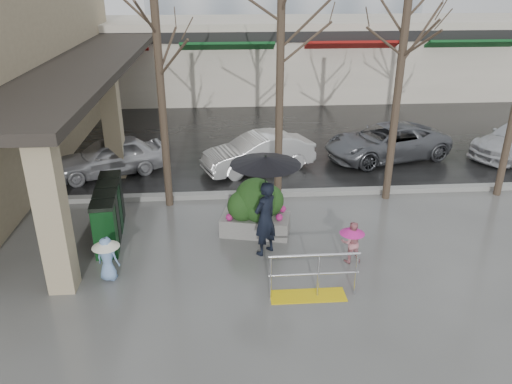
{
  "coord_description": "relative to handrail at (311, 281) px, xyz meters",
  "views": [
    {
      "loc": [
        -0.43,
        -9.84,
        6.28
      ],
      "look_at": [
        0.39,
        1.39,
        1.3
      ],
      "focal_mm": 35.0,
      "sensor_mm": 36.0,
      "label": 1
    }
  ],
  "objects": [
    {
      "name": "tree_midwest",
      "position": [
        -0.16,
        4.8,
        4.86
      ],
      "size": [
        3.2,
        3.2,
        7.0
      ],
      "color": "#382B21",
      "rests_on": "ground"
    },
    {
      "name": "ground",
      "position": [
        -1.36,
        1.2,
        -0.38
      ],
      "size": [
        120.0,
        120.0,
        0.0
      ],
      "primitive_type": "plane",
      "color": "#51514F",
      "rests_on": "ground"
    },
    {
      "name": "news_boxes",
      "position": [
        -4.69,
        2.97,
        0.31
      ],
      "size": [
        0.78,
        2.49,
        1.37
      ],
      "rotation": [
        0.0,
        0.0,
        0.09
      ],
      "color": "#0C3814",
      "rests_on": "ground"
    },
    {
      "name": "storefront_row",
      "position": [
        0.64,
        19.17,
        1.64
      ],
      "size": [
        34.0,
        6.74,
        4.0
      ],
      "color": "beige",
      "rests_on": "ground"
    },
    {
      "name": "woman",
      "position": [
        -0.81,
        1.85,
        1.23
      ],
      "size": [
        1.63,
        1.63,
        2.53
      ],
      "rotation": [
        0.0,
        0.0,
        3.89
      ],
      "color": "black",
      "rests_on": "ground"
    },
    {
      "name": "handrail",
      "position": [
        0.0,
        0.0,
        0.0
      ],
      "size": [
        1.9,
        0.5,
        1.03
      ],
      "color": "yellow",
      "rests_on": "ground"
    },
    {
      "name": "child_blue",
      "position": [
        -4.36,
        0.97,
        0.25
      ],
      "size": [
        0.61,
        0.61,
        1.04
      ],
      "rotation": [
        0.0,
        0.0,
        2.85
      ],
      "color": "#769CD2",
      "rests_on": "ground"
    },
    {
      "name": "planter",
      "position": [
        -0.95,
        2.89,
        0.36
      ],
      "size": [
        1.9,
        1.24,
        1.53
      ],
      "rotation": [
        0.0,
        0.0,
        -0.22
      ],
      "color": "slate",
      "rests_on": "ground"
    },
    {
      "name": "canopy_slab",
      "position": [
        -6.16,
        9.2,
        3.25
      ],
      "size": [
        2.8,
        18.0,
        0.25
      ],
      "primitive_type": "cube",
      "color": "#2D2823",
      "rests_on": "pillar_front"
    },
    {
      "name": "street_asphalt",
      "position": [
        -1.36,
        23.2,
        -0.37
      ],
      "size": [
        120.0,
        36.0,
        0.01
      ],
      "primitive_type": "cube",
      "color": "black",
      "rests_on": "ground"
    },
    {
      "name": "pillar_front",
      "position": [
        -5.26,
        0.7,
        1.37
      ],
      "size": [
        0.55,
        0.55,
        3.5
      ],
      "primitive_type": "cube",
      "color": "tan",
      "rests_on": "ground"
    },
    {
      "name": "car_a",
      "position": [
        -5.54,
        7.39,
        0.25
      ],
      "size": [
        3.99,
        2.77,
        1.26
      ],
      "primitive_type": "imported",
      "rotation": [
        0.0,
        0.0,
        -1.18
      ],
      "color": "silver",
      "rests_on": "ground"
    },
    {
      "name": "child_pink",
      "position": [
        1.17,
        1.31,
        0.22
      ],
      "size": [
        0.59,
        0.59,
        1.03
      ],
      "rotation": [
        0.0,
        0.0,
        3.12
      ],
      "color": "#CC7C86",
      "rests_on": "ground"
    },
    {
      "name": "tree_mideast",
      "position": [
        3.14,
        4.8,
        4.48
      ],
      "size": [
        3.2,
        3.2,
        6.5
      ],
      "color": "#382B21",
      "rests_on": "ground"
    },
    {
      "name": "curb",
      "position": [
        -1.36,
        5.2,
        -0.3
      ],
      "size": [
        120.0,
        0.3,
        0.15
      ],
      "primitive_type": "cube",
      "color": "gray",
      "rests_on": "ground"
    },
    {
      "name": "car_c",
      "position": [
        4.2,
        8.24,
        0.25
      ],
      "size": [
        4.92,
        3.2,
        1.26
      ],
      "primitive_type": "imported",
      "rotation": [
        0.0,
        0.0,
        -1.31
      ],
      "color": "slate",
      "rests_on": "ground"
    },
    {
      "name": "pillar_back",
      "position": [
        -5.26,
        7.2,
        1.37
      ],
      "size": [
        0.55,
        0.55,
        3.5
      ],
      "primitive_type": "cube",
      "color": "tan",
      "rests_on": "ground"
    },
    {
      "name": "car_b",
      "position": [
        -0.54,
        7.42,
        0.25
      ],
      "size": [
        4.05,
        2.6,
        1.26
      ],
      "primitive_type": "imported",
      "rotation": [
        0.0,
        0.0,
        -1.21
      ],
      "color": "white",
      "rests_on": "ground"
    },
    {
      "name": "tree_west",
      "position": [
        -3.36,
        4.8,
        4.71
      ],
      "size": [
        3.2,
        3.2,
        6.8
      ],
      "color": "#382B21",
      "rests_on": "ground"
    }
  ]
}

